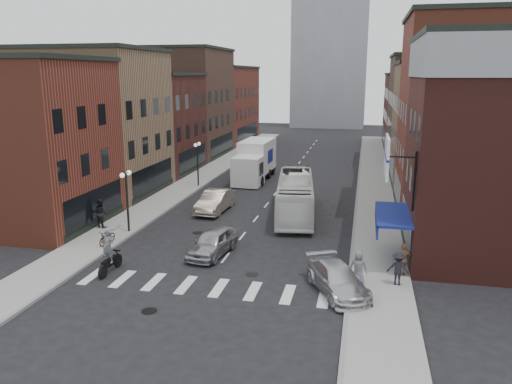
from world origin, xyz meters
TOP-DOWN VIEW (x-y plane):
  - ground at (0.00, 0.00)m, footprint 160.00×160.00m
  - sidewalk_left at (-8.50, 22.00)m, footprint 3.00×74.00m
  - sidewalk_right at (8.50, 22.00)m, footprint 3.00×74.00m
  - curb_left at (-7.00, 22.00)m, footprint 0.20×74.00m
  - curb_right at (7.00, 22.00)m, footprint 0.20×74.00m
  - crosswalk_stripes at (0.00, -3.00)m, footprint 12.00×2.20m
  - bldg_left_near at (-14.99, 4.50)m, footprint 10.30×9.20m
  - bldg_left_mid_a at (-14.99, 14.00)m, footprint 10.30×10.20m
  - bldg_left_mid_b at (-14.99, 24.00)m, footprint 10.30×10.20m
  - bldg_left_far_a at (-14.99, 35.00)m, footprint 10.30×12.20m
  - bldg_left_far_b at (-14.99, 49.00)m, footprint 10.30×16.20m
  - bldg_right_corner at (14.99, 4.50)m, footprint 10.30×9.20m
  - bldg_right_mid_a at (15.00, 14.00)m, footprint 10.30×10.20m
  - bldg_right_mid_b at (14.99, 24.00)m, footprint 10.30×10.20m
  - bldg_right_far_a at (14.99, 35.00)m, footprint 10.30×12.20m
  - bldg_right_far_b at (14.99, 49.00)m, footprint 10.30×16.20m
  - awning_blue at (8.93, 2.50)m, footprint 1.80×5.00m
  - billboard_sign at (8.59, 0.50)m, footprint 1.52×3.00m
  - streetlamp_near at (-7.40, 4.00)m, footprint 0.32×1.22m
  - streetlamp_far at (-7.40, 18.00)m, footprint 0.32×1.22m
  - bike_rack at (-7.60, 1.30)m, footprint 0.08×0.68m
  - box_truck at (-3.01, 22.19)m, footprint 2.85×8.78m
  - motorcycle_rider at (-5.31, -2.39)m, footprint 0.67×2.32m
  - transit_bus at (2.62, 10.56)m, footprint 3.83×10.88m
  - sedan_left_near at (-0.87, 1.35)m, footprint 2.30×4.54m
  - sedan_left_far at (-3.41, 10.28)m, footprint 1.95×4.98m
  - curb_car at (6.47, -2.32)m, footprint 3.77×5.01m
  - parked_bicycle at (-7.50, 1.38)m, footprint 0.67×1.64m
  - ped_left_solo at (-9.60, 4.43)m, footprint 1.07×0.82m
  - ped_right_a at (9.29, -1.03)m, footprint 1.15×0.72m
  - ped_right_b at (9.60, 0.12)m, footprint 1.10×0.72m
  - ped_right_c at (7.40, -1.47)m, footprint 0.92×0.66m

SIDE VIEW (x-z plane):
  - ground at x=0.00m, z-range 0.00..0.00m
  - curb_left at x=-7.00m, z-range -0.08..0.08m
  - curb_right at x=7.00m, z-range -0.08..0.08m
  - crosswalk_stripes at x=0.00m, z-range -0.01..0.01m
  - sidewalk_left at x=-8.50m, z-range 0.00..0.15m
  - sidewalk_right at x=8.50m, z-range 0.00..0.15m
  - bike_rack at x=-7.60m, z-range 0.15..0.95m
  - parked_bicycle at x=-7.50m, z-range 0.15..0.99m
  - curb_car at x=6.47m, z-range 0.00..1.35m
  - sedan_left_near at x=-0.87m, z-range 0.00..1.48m
  - sedan_left_far at x=-3.41m, z-range 0.00..1.62m
  - ped_right_a at x=9.29m, z-range 0.15..1.81m
  - ped_right_b at x=9.60m, z-range 0.15..1.88m
  - ped_right_c at x=7.40m, z-range 0.15..1.91m
  - motorcycle_rider at x=-5.31m, z-range -0.08..2.29m
  - ped_left_solo at x=-9.60m, z-range 0.15..2.09m
  - transit_bus at x=2.62m, z-range 0.00..2.97m
  - box_truck at x=-3.01m, z-range -0.02..3.77m
  - awning_blue at x=8.93m, z-range 2.24..3.02m
  - streetlamp_near at x=-7.40m, z-range 0.86..4.97m
  - streetlamp_far at x=-7.40m, z-range 0.86..4.97m
  - bldg_right_far_b at x=14.99m, z-range 0.00..10.30m
  - bldg_left_mid_b at x=-14.99m, z-range 0.00..10.30m
  - bldg_left_far_b at x=-14.99m, z-range 0.00..11.30m
  - bldg_right_mid_b at x=14.99m, z-range 0.00..11.30m
  - bldg_left_near at x=-14.99m, z-range 0.00..11.30m
  - billboard_sign at x=8.59m, z-range 4.28..7.98m
  - bldg_right_far_a at x=14.99m, z-range 0.00..12.30m
  - bldg_left_mid_a at x=-14.99m, z-range 0.00..12.30m
  - bldg_right_corner at x=14.99m, z-range 0.00..12.30m
  - bldg_left_far_a at x=-14.99m, z-range 0.00..13.30m
  - bldg_right_mid_a at x=15.00m, z-range 0.00..14.30m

